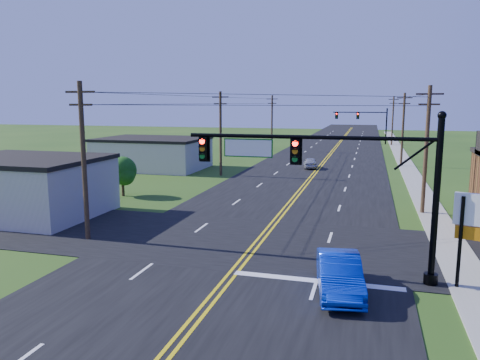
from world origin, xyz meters
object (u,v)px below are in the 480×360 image
(signal_mast_main, at_px, (330,173))
(blue_car, at_px, (339,275))
(stop_sign, at_px, (464,205))
(signal_mast_far, at_px, (363,120))

(signal_mast_main, distance_m, blue_car, 4.48)
(signal_mast_main, bearing_deg, stop_sign, 50.54)
(blue_car, bearing_deg, signal_mast_far, 81.60)
(blue_car, height_order, stop_sign, stop_sign)
(stop_sign, bearing_deg, signal_mast_main, -129.86)
(signal_mast_far, bearing_deg, signal_mast_main, -90.08)
(signal_mast_main, relative_size, blue_car, 2.35)
(signal_mast_main, distance_m, signal_mast_far, 72.00)
(blue_car, distance_m, stop_sign, 12.52)
(blue_car, relative_size, stop_sign, 1.89)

